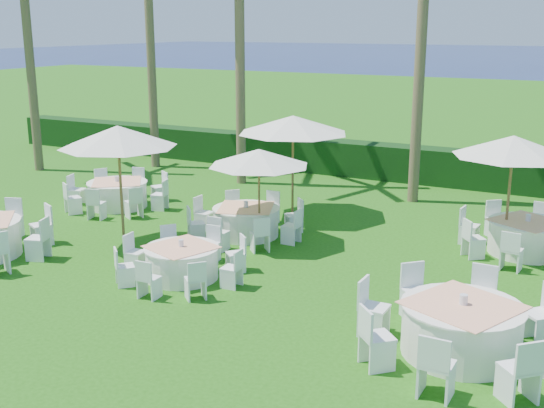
{
  "coord_description": "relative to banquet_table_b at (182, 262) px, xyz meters",
  "views": [
    {
      "loc": [
        6.79,
        -10.64,
        5.25
      ],
      "look_at": [
        -0.05,
        2.66,
        1.3
      ],
      "focal_mm": 45.0,
      "sensor_mm": 36.0,
      "label": 1
    }
  ],
  "objects": [
    {
      "name": "ground",
      "position": [
        1.17,
        -0.65,
        -0.37
      ],
      "size": [
        120.0,
        120.0,
        0.0
      ],
      "primitive_type": "plane",
      "color": "#1C530E",
      "rests_on": "ground"
    },
    {
      "name": "hedge",
      "position": [
        1.17,
        11.35,
        0.23
      ],
      "size": [
        34.0,
        1.0,
        1.2
      ],
      "primitive_type": "cube",
      "color": "black",
      "rests_on": "ground"
    },
    {
      "name": "banquet_table_b",
      "position": [
        0.0,
        0.0,
        0.0
      ],
      "size": [
        2.78,
        2.78,
        0.86
      ],
      "color": "white",
      "rests_on": "ground"
    },
    {
      "name": "banquet_table_c",
      "position": [
        6.04,
        -0.79,
        0.09
      ],
      "size": [
        3.48,
        3.48,
        1.04
      ],
      "color": "white",
      "rests_on": "ground"
    },
    {
      "name": "banquet_table_d",
      "position": [
        -5.03,
        4.0,
        0.04
      ],
      "size": [
        3.08,
        3.08,
        0.94
      ],
      "color": "white",
      "rests_on": "ground"
    },
    {
      "name": "banquet_table_e",
      "position": [
        -0.26,
        3.25,
        0.03
      ],
      "size": [
        2.98,
        2.98,
        0.91
      ],
      "color": "white",
      "rests_on": "ground"
    },
    {
      "name": "banquet_table_f",
      "position": [
        6.3,
        5.07,
        0.05
      ],
      "size": [
        3.15,
        3.15,
        0.95
      ],
      "color": "white",
      "rests_on": "ground"
    },
    {
      "name": "umbrella_a",
      "position": [
        -2.55,
        1.21,
        2.32
      ],
      "size": [
        2.81,
        2.81,
        2.95
      ],
      "color": "brown",
      "rests_on": "ground"
    },
    {
      "name": "umbrella_b",
      "position": [
        0.3,
        2.92,
        1.78
      ],
      "size": [
        2.48,
        2.48,
        2.35
      ],
      "color": "brown",
      "rests_on": "ground"
    },
    {
      "name": "umbrella_c",
      "position": [
        -0.07,
        5.6,
        2.21
      ],
      "size": [
        3.1,
        3.1,
        2.83
      ],
      "color": "brown",
      "rests_on": "ground"
    },
    {
      "name": "umbrella_d",
      "position": [
        5.83,
        4.97,
        2.18
      ],
      "size": [
        2.77,
        2.77,
        2.79
      ],
      "color": "brown",
      "rests_on": "ground"
    },
    {
      "name": "palm_b",
      "position": [
        -3.36,
        8.45,
        4.74
      ],
      "size": [
        4.19,
        4.39,
        9.3
      ],
      "color": "brown",
      "rests_on": "ground"
    },
    {
      "name": "palm_c",
      "position": [
        2.55,
        8.68,
        5.15
      ],
      "size": [
        4.39,
        4.19,
        10.1
      ],
      "color": "brown",
      "rests_on": "ground"
    },
    {
      "name": "palm_f",
      "position": [
        -11.12,
        6.86,
        4.33
      ],
      "size": [
        4.24,
        4.38,
        8.49
      ],
      "color": "brown",
      "rests_on": "ground"
    }
  ]
}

